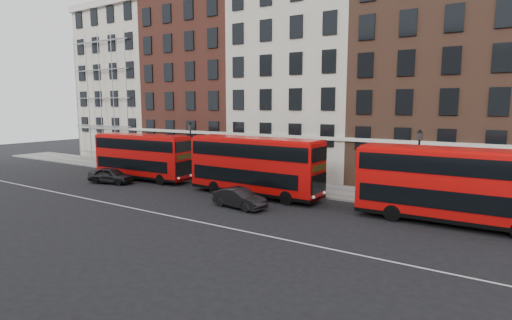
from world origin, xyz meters
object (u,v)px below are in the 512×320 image
Objects in this scene: bus_c at (254,165)px; car_rear at (111,175)px; bus_d at (452,184)px; car_front at (239,198)px; bus_b at (142,156)px.

car_rear is at bearing -167.38° from bus_c.
bus_d is at bearing -98.78° from car_rear.
car_front is at bearing -107.72° from car_rear.
car_rear is 14.99m from car_front.
bus_d reaches higher than bus_b.
bus_c is at bearing -2.80° from bus_b.
bus_b reaches higher than car_rear.
bus_b is 2.46× the size of car_rear.
bus_b is at bearing 83.39° from car_front.
bus_c reaches higher than car_front.
car_front is at bearing -165.25° from bus_d.
car_front is at bearing -71.66° from bus_c.
bus_c reaches higher than car_rear.
bus_c is 14.23m from car_rear.
bus_b reaches higher than car_front.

